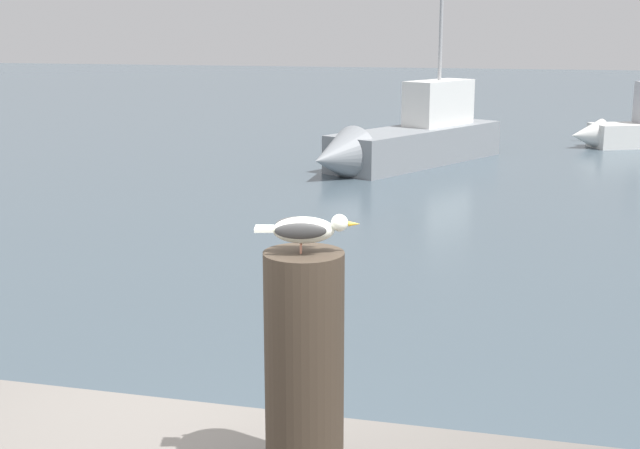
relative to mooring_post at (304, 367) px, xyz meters
name	(u,v)px	position (x,y,z in m)	size (l,w,h in m)	color
mooring_post	(304,367)	(0.00, 0.00, 0.00)	(0.31, 0.31, 0.91)	#382D23
seagull	(305,229)	(0.01, 0.00, 0.55)	(0.39, 0.19, 0.14)	tan
boat_grey	(406,140)	(-1.93, 15.69, -1.17)	(3.82, 5.74, 5.01)	gray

